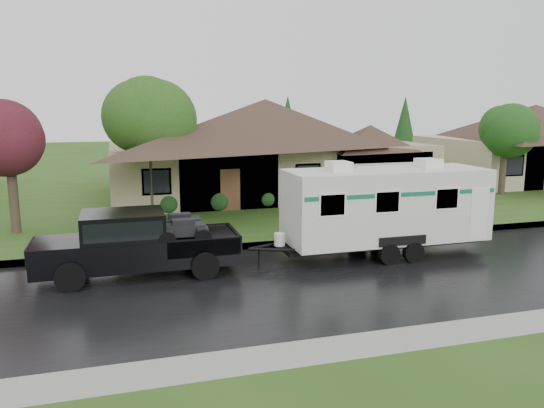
% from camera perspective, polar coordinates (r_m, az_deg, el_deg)
% --- Properties ---
extents(ground, '(140.00, 140.00, 0.00)m').
position_cam_1_polar(ground, '(18.78, 4.99, -6.01)').
color(ground, '#2C4D18').
rests_on(ground, ground).
extents(road, '(140.00, 8.00, 0.01)m').
position_cam_1_polar(road, '(17.01, 7.46, -7.79)').
color(road, black).
rests_on(road, ground).
extents(curb, '(140.00, 0.50, 0.15)m').
position_cam_1_polar(curb, '(20.79, 2.74, -4.14)').
color(curb, gray).
rests_on(curb, ground).
extents(lawn, '(140.00, 26.00, 0.15)m').
position_cam_1_polar(lawn, '(32.86, -4.53, 1.24)').
color(lawn, '#2C4D18').
rests_on(lawn, ground).
extents(house_main, '(19.44, 10.80, 6.90)m').
position_cam_1_polar(house_main, '(31.91, -0.12, 7.35)').
color(house_main, '#9A8868').
rests_on(house_main, lawn).
extents(house_neighbor, '(15.12, 9.72, 6.45)m').
position_cam_1_polar(house_neighbor, '(42.48, 26.70, 6.65)').
color(house_neighbor, tan).
rests_on(house_neighbor, lawn).
extents(tree_left_green, '(3.93, 3.93, 6.51)m').
position_cam_1_polar(tree_left_green, '(26.01, -13.14, 8.75)').
color(tree_left_green, '#382B1E').
rests_on(tree_left_green, lawn).
extents(tree_red, '(3.26, 3.26, 5.40)m').
position_cam_1_polar(tree_red, '(23.95, -26.47, 5.98)').
color(tree_red, '#382B1E').
rests_on(tree_red, lawn).
extents(tree_right_green, '(3.32, 3.32, 5.49)m').
position_cam_1_polar(tree_right_green, '(34.16, 23.86, 7.29)').
color(tree_right_green, '#382B1E').
rests_on(tree_right_green, lawn).
extents(shrub_row, '(13.60, 1.00, 1.00)m').
position_cam_1_polar(shrub_row, '(27.83, 1.91, 0.80)').
color(shrub_row, '#143814').
rests_on(shrub_row, lawn).
extents(pickup_truck, '(6.22, 2.36, 2.07)m').
position_cam_1_polar(pickup_truck, '(17.32, -14.65, -3.91)').
color(pickup_truck, black).
rests_on(pickup_truck, ground).
extents(travel_trailer, '(7.67, 2.70, 3.44)m').
position_cam_1_polar(travel_trailer, '(19.46, 12.13, -0.09)').
color(travel_trailer, silver).
rests_on(travel_trailer, ground).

